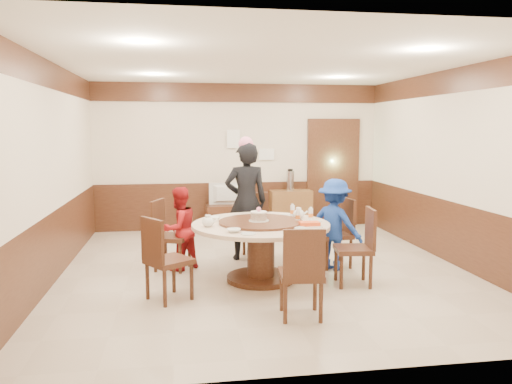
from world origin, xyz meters
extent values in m
plane|color=#C4B29D|center=(0.00, 0.00, 0.00)|extent=(6.00, 6.00, 0.00)
plane|color=white|center=(0.00, 0.00, 2.80)|extent=(6.00, 6.00, 0.00)
cube|color=beige|center=(0.00, 3.00, 1.40)|extent=(5.50, 0.04, 2.80)
cube|color=beige|center=(0.00, -3.00, 1.40)|extent=(5.50, 0.04, 2.80)
cube|color=beige|center=(-2.75, 0.00, 1.40)|extent=(0.04, 6.00, 2.80)
cube|color=beige|center=(2.75, 0.00, 1.40)|extent=(0.04, 6.00, 2.80)
cube|color=#422214|center=(0.00, 0.00, 0.45)|extent=(5.50, 6.00, 0.90)
cube|color=#422214|center=(0.00, 0.00, 2.62)|extent=(5.50, 6.00, 0.35)
cube|color=#422214|center=(1.90, 2.95, 1.05)|extent=(1.05, 0.08, 2.18)
cube|color=#8DDA9B|center=(1.90, 2.97, 1.05)|extent=(0.88, 0.02, 2.05)
cylinder|color=#422214|center=(-0.13, -0.47, 0.03)|extent=(0.88, 0.88, 0.06)
cylinder|color=#422214|center=(-0.13, -0.47, 0.35)|extent=(0.35, 0.35, 0.65)
cylinder|color=beige|center=(-0.13, -0.47, 0.72)|extent=(1.76, 1.76, 0.05)
cylinder|color=#422214|center=(-0.13, -0.47, 0.77)|extent=(1.08, 1.08, 0.03)
cube|color=#422214|center=(1.00, 0.02, 0.45)|extent=(0.49, 0.49, 0.06)
cube|color=#422214|center=(1.21, 0.05, 0.72)|extent=(0.09, 0.42, 0.50)
cube|color=#422214|center=(1.00, 0.02, 0.21)|extent=(0.36, 0.36, 0.42)
cube|color=#422214|center=(0.02, 0.69, 0.45)|extent=(0.47, 0.47, 0.06)
cube|color=#422214|center=(0.00, 0.89, 0.72)|extent=(0.42, 0.07, 0.50)
cube|color=#422214|center=(0.02, 0.69, 0.21)|extent=(0.36, 0.36, 0.42)
cube|color=#422214|center=(-1.26, 0.21, 0.45)|extent=(0.57, 0.57, 0.06)
cube|color=#422214|center=(-1.45, 0.29, 0.72)|extent=(0.19, 0.41, 0.50)
cube|color=#422214|center=(-1.26, 0.21, 0.21)|extent=(0.36, 0.36, 0.42)
cube|color=#422214|center=(-1.28, -1.03, 0.45)|extent=(0.61, 0.61, 0.06)
cube|color=#422214|center=(-1.45, -1.15, 0.72)|extent=(0.27, 0.37, 0.50)
cube|color=#422214|center=(-1.28, -1.03, 0.21)|extent=(0.36, 0.36, 0.42)
cube|color=#422214|center=(0.08, -1.78, 0.45)|extent=(0.48, 0.48, 0.06)
cube|color=#422214|center=(0.06, -1.99, 0.72)|extent=(0.42, 0.08, 0.50)
cube|color=#422214|center=(0.08, -1.78, 0.21)|extent=(0.36, 0.36, 0.42)
cube|color=#422214|center=(0.98, -0.83, 0.45)|extent=(0.49, 0.49, 0.06)
cube|color=#422214|center=(1.19, -0.85, 0.72)|extent=(0.09, 0.42, 0.50)
cube|color=#422214|center=(0.98, -0.83, 0.21)|extent=(0.36, 0.36, 0.42)
imported|color=black|center=(-0.17, 0.63, 0.87)|extent=(0.65, 0.44, 1.74)
imported|color=#A21518|center=(-1.16, 0.19, 0.58)|extent=(0.71, 0.69, 1.16)
imported|color=navy|center=(0.96, -0.13, 0.63)|extent=(0.90, 0.92, 1.26)
cylinder|color=white|center=(-0.16, -0.47, 0.79)|extent=(0.26, 0.26, 0.01)
cylinder|color=tan|center=(-0.16, -0.47, 0.84)|extent=(0.21, 0.21, 0.09)
cylinder|color=white|center=(-0.16, -0.47, 0.89)|extent=(0.21, 0.21, 0.01)
sphere|color=pink|center=(-0.16, -0.47, 0.93)|extent=(0.06, 0.06, 0.06)
ellipsoid|color=white|center=(-0.81, -0.59, 0.81)|extent=(0.17, 0.15, 0.13)
ellipsoid|color=white|center=(0.43, -0.20, 0.81)|extent=(0.17, 0.15, 0.13)
imported|color=white|center=(-0.70, -0.13, 0.77)|extent=(0.16, 0.16, 0.04)
imported|color=white|center=(0.25, -1.04, 0.77)|extent=(0.14, 0.14, 0.05)
imported|color=white|center=(-0.53, -0.98, 0.77)|extent=(0.17, 0.17, 0.04)
imported|color=white|center=(0.55, -0.63, 0.77)|extent=(0.15, 0.15, 0.05)
cylinder|color=white|center=(-0.38, -1.12, 0.76)|extent=(0.18, 0.18, 0.01)
cylinder|color=white|center=(0.32, 0.03, 0.76)|extent=(0.18, 0.18, 0.01)
cube|color=white|center=(0.42, -0.80, 0.76)|extent=(0.30, 0.20, 0.02)
cube|color=#DE4619|center=(0.42, -0.80, 0.79)|extent=(0.24, 0.15, 0.04)
cylinder|color=white|center=(0.35, -0.48, 0.83)|extent=(0.06, 0.06, 0.16)
cylinder|color=white|center=(0.55, -0.39, 0.83)|extent=(0.06, 0.06, 0.16)
cylinder|color=white|center=(0.37, -0.08, 0.83)|extent=(0.06, 0.06, 0.16)
cube|color=#422214|center=(-0.23, 2.75, 0.25)|extent=(0.85, 0.45, 0.50)
imported|color=#959598|center=(-0.23, 2.75, 0.71)|extent=(0.72, 0.11, 0.42)
cube|color=brown|center=(1.00, 2.78, 0.38)|extent=(0.80, 0.40, 0.75)
cylinder|color=silver|center=(0.99, 2.78, 0.94)|extent=(0.15, 0.15, 0.38)
cube|color=white|center=(-0.10, 2.96, 1.75)|extent=(0.25, 0.00, 0.35)
cube|color=white|center=(0.55, 2.96, 1.45)|extent=(0.30, 0.00, 0.22)
camera|label=1|loc=(-1.15, -6.65, 1.95)|focal=35.00mm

